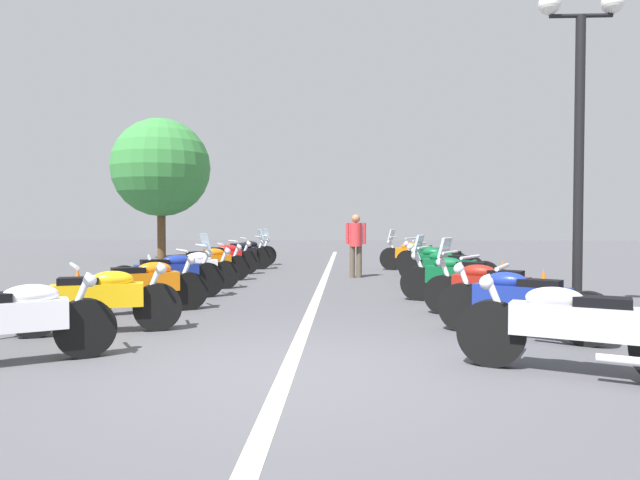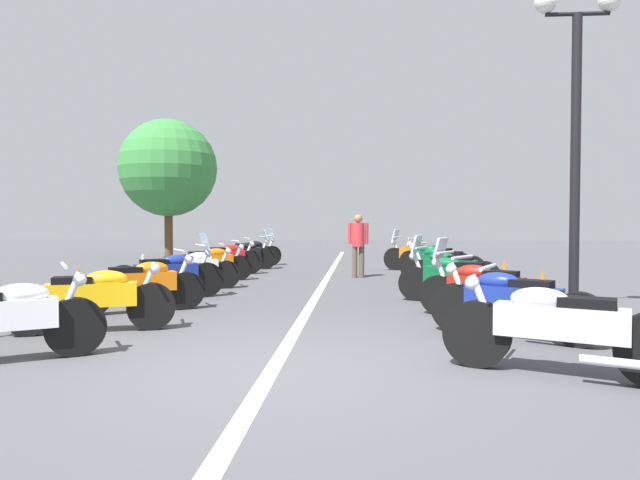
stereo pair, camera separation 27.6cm
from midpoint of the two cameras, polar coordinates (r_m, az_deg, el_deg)
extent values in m
plane|color=#4C4C51|center=(5.43, -3.61, -13.41)|extent=(80.00, 80.00, 0.00)
cube|color=beige|center=(12.58, 0.87, -4.69)|extent=(28.99, 0.16, 0.01)
cylinder|color=black|center=(6.49, -22.60, -8.19)|extent=(0.45, 0.60, 0.62)
cube|color=white|center=(6.44, -28.74, -6.73)|extent=(0.79, 1.03, 0.30)
ellipsoid|color=white|center=(6.41, -27.15, -4.94)|extent=(0.50, 0.58, 0.22)
cylinder|color=silver|center=(6.44, -23.16, -5.58)|extent=(0.21, 0.28, 0.58)
cylinder|color=silver|center=(6.41, -23.56, -2.39)|extent=(0.55, 0.36, 0.04)
sphere|color=silver|center=(6.43, -22.21, -3.79)|extent=(0.14, 0.14, 0.14)
cylinder|color=black|center=(7.74, -15.87, -6.53)|extent=(0.35, 0.63, 0.62)
cylinder|color=black|center=(7.87, -26.69, -6.51)|extent=(0.35, 0.63, 0.62)
cube|color=#EAB214|center=(7.74, -21.34, -5.23)|extent=(0.65, 1.14, 0.30)
ellipsoid|color=#EAB214|center=(7.71, -20.02, -3.75)|extent=(0.42, 0.58, 0.22)
cube|color=black|center=(7.75, -22.98, -3.91)|extent=(0.41, 0.54, 0.12)
cylinder|color=silver|center=(7.70, -16.34, -4.32)|extent=(0.17, 0.30, 0.58)
cylinder|color=silver|center=(7.67, -16.66, -1.65)|extent=(0.60, 0.25, 0.04)
sphere|color=silver|center=(7.68, -15.53, -2.83)|extent=(0.14, 0.14, 0.14)
cylinder|color=silver|center=(8.01, -24.36, -7.01)|extent=(0.27, 0.54, 0.08)
cylinder|color=black|center=(9.42, -12.75, -5.05)|extent=(0.44, 0.60, 0.62)
cylinder|color=black|center=(9.16, -21.52, -5.32)|extent=(0.44, 0.60, 0.62)
cube|color=orange|center=(9.24, -17.08, -4.09)|extent=(0.81, 1.08, 0.30)
ellipsoid|color=orange|center=(9.26, -16.00, -2.83)|extent=(0.49, 0.58, 0.22)
cube|color=black|center=(9.19, -18.45, -3.01)|extent=(0.47, 0.54, 0.12)
cylinder|color=silver|center=(9.37, -13.12, -3.24)|extent=(0.21, 0.28, 0.58)
cylinder|color=silver|center=(9.34, -13.37, -1.04)|extent=(0.55, 0.36, 0.04)
sphere|color=silver|center=(9.38, -12.47, -2.00)|extent=(0.14, 0.14, 0.14)
cylinder|color=silver|center=(9.38, -19.88, -5.71)|extent=(0.36, 0.51, 0.08)
cylinder|color=black|center=(10.90, -10.87, -3.99)|extent=(0.47, 0.64, 0.66)
cylinder|color=black|center=(10.56, -18.66, -4.24)|extent=(0.47, 0.64, 0.66)
cube|color=navy|center=(10.69, -14.71, -3.16)|extent=(0.84, 1.11, 0.30)
ellipsoid|color=navy|center=(10.72, -13.78, -2.07)|extent=(0.50, 0.58, 0.22)
cube|color=black|center=(10.63, -15.88, -2.23)|extent=(0.47, 0.54, 0.12)
cylinder|color=silver|center=(10.86, -11.18, -2.43)|extent=(0.21, 0.28, 0.58)
cylinder|color=silver|center=(10.83, -11.40, -0.53)|extent=(0.55, 0.36, 0.04)
sphere|color=silver|center=(10.88, -10.63, -1.36)|extent=(0.14, 0.14, 0.14)
cylinder|color=silver|center=(10.80, -17.24, -4.62)|extent=(0.36, 0.51, 0.08)
cube|color=silver|center=(10.85, -10.99, -0.15)|extent=(0.37, 0.29, 0.32)
cylinder|color=black|center=(12.25, -8.94, -3.49)|extent=(0.35, 0.61, 0.60)
cylinder|color=black|center=(12.11, -15.89, -3.59)|extent=(0.35, 0.61, 0.60)
cube|color=white|center=(12.14, -12.40, -2.70)|extent=(0.68, 1.15, 0.30)
ellipsoid|color=white|center=(12.15, -11.56, -1.75)|extent=(0.43, 0.58, 0.22)
cube|color=black|center=(12.11, -13.45, -1.87)|extent=(0.42, 0.54, 0.12)
cylinder|color=silver|center=(12.22, -9.22, -2.09)|extent=(0.17, 0.29, 0.58)
cylinder|color=silver|center=(12.19, -9.42, -0.41)|extent=(0.59, 0.27, 0.04)
sphere|color=silver|center=(12.22, -8.72, -1.15)|extent=(0.14, 0.14, 0.14)
cylinder|color=silver|center=(12.31, -14.54, -3.92)|extent=(0.28, 0.54, 0.08)
cylinder|color=black|center=(13.94, -7.68, -2.81)|extent=(0.42, 0.61, 0.62)
cylinder|color=black|center=(13.56, -13.88, -2.98)|extent=(0.42, 0.61, 0.62)
cube|color=orange|center=(13.71, -10.74, -2.15)|extent=(0.81, 1.15, 0.30)
ellipsoid|color=orange|center=(13.75, -10.02, -1.30)|extent=(0.48, 0.58, 0.22)
cube|color=black|center=(13.65, -11.64, -1.41)|extent=(0.46, 0.55, 0.12)
cylinder|color=silver|center=(13.90, -7.92, -1.59)|extent=(0.20, 0.29, 0.58)
cylinder|color=silver|center=(13.87, -8.08, -0.10)|extent=(0.56, 0.34, 0.04)
sphere|color=silver|center=(13.92, -7.49, -0.75)|extent=(0.14, 0.14, 0.14)
cylinder|color=silver|center=(13.80, -12.78, -3.27)|extent=(0.34, 0.52, 0.08)
cylinder|color=black|center=(15.57, -6.63, -2.25)|extent=(0.39, 0.66, 0.66)
cylinder|color=black|center=(15.32, -11.76, -2.34)|extent=(0.39, 0.66, 0.66)
cube|color=red|center=(15.42, -9.18, -1.63)|extent=(0.68, 1.09, 0.30)
ellipsoid|color=red|center=(15.44, -8.52, -0.88)|extent=(0.44, 0.58, 0.22)
cube|color=black|center=(15.37, -9.99, -0.97)|extent=(0.43, 0.54, 0.12)
cylinder|color=silver|center=(15.54, -6.85, -1.15)|extent=(0.18, 0.29, 0.58)
cylinder|color=silver|center=(15.51, -7.00, 0.17)|extent=(0.59, 0.28, 0.04)
sphere|color=silver|center=(15.55, -6.46, -0.41)|extent=(0.14, 0.14, 0.14)
cylinder|color=silver|center=(15.55, -10.82, -2.64)|extent=(0.29, 0.54, 0.08)
cylinder|color=black|center=(17.17, -5.13, -1.86)|extent=(0.39, 0.67, 0.67)
cylinder|color=black|center=(16.87, -9.94, -1.95)|extent=(0.39, 0.67, 0.67)
cube|color=black|center=(17.00, -7.52, -1.30)|extent=(0.69, 1.13, 0.30)
ellipsoid|color=black|center=(17.02, -6.93, -0.62)|extent=(0.44, 0.58, 0.22)
cube|color=black|center=(16.94, -8.25, -0.70)|extent=(0.43, 0.54, 0.12)
cylinder|color=silver|center=(17.14, -5.33, -0.86)|extent=(0.18, 0.29, 0.58)
cylinder|color=silver|center=(17.11, -5.46, 0.34)|extent=(0.59, 0.28, 0.04)
sphere|color=silver|center=(17.15, -4.97, -0.19)|extent=(0.14, 0.14, 0.14)
cylinder|color=silver|center=(17.11, -9.07, -2.23)|extent=(0.29, 0.54, 0.08)
cube|color=silver|center=(17.13, -5.20, 0.57)|extent=(0.38, 0.25, 0.32)
cylinder|color=black|center=(18.70, -4.54, -1.58)|extent=(0.46, 0.63, 0.65)
cylinder|color=black|center=(18.16, -9.04, -1.70)|extent=(0.46, 0.63, 0.65)
cube|color=black|center=(18.41, -6.76, -1.08)|extent=(0.85, 1.15, 0.30)
ellipsoid|color=black|center=(18.46, -6.24, -0.45)|extent=(0.49, 0.58, 0.22)
cube|color=black|center=(18.32, -7.41, -0.53)|extent=(0.47, 0.55, 0.12)
cylinder|color=silver|center=(18.66, -4.72, -0.67)|extent=(0.21, 0.28, 0.58)
cylinder|color=silver|center=(18.63, -4.83, 0.44)|extent=(0.55, 0.35, 0.04)
sphere|color=silver|center=(18.69, -4.41, -0.05)|extent=(0.14, 0.14, 0.14)
cylinder|color=silver|center=(18.44, -8.30, -1.95)|extent=(0.35, 0.51, 0.08)
cube|color=silver|center=(18.66, -4.61, 0.65)|extent=(0.37, 0.29, 0.32)
cylinder|color=black|center=(5.81, 17.06, -9.14)|extent=(0.40, 0.66, 0.66)
cube|color=silver|center=(5.67, 24.62, -7.64)|extent=(0.73, 1.16, 0.30)
ellipsoid|color=silver|center=(5.66, 22.82, -5.59)|extent=(0.45, 0.58, 0.22)
cube|color=black|center=(5.64, 26.89, -5.88)|extent=(0.44, 0.54, 0.12)
cylinder|color=silver|center=(5.75, 17.67, -6.23)|extent=(0.18, 0.29, 0.58)
cylinder|color=silver|center=(5.70, 18.10, -2.66)|extent=(0.58, 0.29, 0.04)
sphere|color=silver|center=(5.74, 16.61, -4.22)|extent=(0.14, 0.14, 0.14)
cylinder|color=silver|center=(5.54, 29.21, -10.87)|extent=(0.30, 0.53, 0.08)
cylinder|color=black|center=(7.55, 14.62, -6.68)|extent=(0.46, 0.61, 0.63)
cylinder|color=black|center=(7.12, 25.94, -7.32)|extent=(0.46, 0.61, 0.63)
cube|color=navy|center=(7.28, 20.12, -5.63)|extent=(0.86, 1.11, 0.30)
ellipsoid|color=navy|center=(7.31, 18.79, -4.00)|extent=(0.50, 0.58, 0.22)
cube|color=black|center=(7.20, 21.82, -4.29)|extent=(0.48, 0.54, 0.12)
cylinder|color=silver|center=(7.49, 15.06, -4.44)|extent=(0.22, 0.28, 0.58)
cylinder|color=silver|center=(7.45, 15.37, -1.70)|extent=(0.54, 0.37, 0.04)
sphere|color=silver|center=(7.52, 14.29, -2.89)|extent=(0.14, 0.14, 0.14)
cylinder|color=silver|center=(7.03, 23.21, -8.19)|extent=(0.37, 0.50, 0.08)
cylinder|color=black|center=(8.90, 12.94, -5.48)|extent=(0.42, 0.60, 0.61)
cylinder|color=black|center=(8.49, 22.16, -5.92)|extent=(0.42, 0.60, 0.61)
cube|color=maroon|center=(8.64, 17.45, -4.53)|extent=(0.79, 1.09, 0.30)
ellipsoid|color=maroon|center=(8.68, 16.32, -3.17)|extent=(0.48, 0.58, 0.22)
cube|color=black|center=(8.57, 18.87, -3.39)|extent=(0.46, 0.55, 0.12)
cylinder|color=silver|center=(8.84, 13.31, -3.57)|extent=(0.21, 0.29, 0.58)
cylinder|color=silver|center=(8.80, 13.57, -1.25)|extent=(0.56, 0.34, 0.04)
sphere|color=silver|center=(8.87, 12.66, -2.26)|extent=(0.14, 0.14, 0.14)
cylinder|color=silver|center=(8.39, 19.94, -6.61)|extent=(0.34, 0.52, 0.08)
cube|color=silver|center=(8.83, 13.09, -0.78)|extent=(0.37, 0.29, 0.32)
cylinder|color=black|center=(10.38, 10.50, -4.39)|extent=(0.38, 0.63, 0.62)
cylinder|color=black|center=(10.04, 18.63, -4.66)|extent=(0.38, 0.63, 0.62)
cube|color=#0C592D|center=(10.17, 14.50, -3.52)|extent=(0.71, 1.15, 0.30)
ellipsoid|color=#0C592D|center=(10.19, 13.53, -2.37)|extent=(0.45, 0.58, 0.22)
cube|color=black|center=(10.10, 15.73, -2.54)|extent=(0.43, 0.54, 0.12)
cylinder|color=silver|center=(10.33, 10.82, -2.74)|extent=(0.18, 0.29, 0.58)
cylinder|color=silver|center=(10.30, 11.05, -0.75)|extent=(0.58, 0.29, 0.04)
sphere|color=silver|center=(10.35, 10.25, -1.62)|extent=(0.14, 0.14, 0.14)
cylinder|color=silver|center=(9.93, 16.76, -5.26)|extent=(0.29, 0.54, 0.08)
cube|color=silver|center=(10.32, 10.62, -0.36)|extent=(0.38, 0.26, 0.32)
cylinder|color=black|center=(12.20, 10.52, -3.43)|extent=(0.39, 0.64, 0.64)
cylinder|color=black|center=(11.85, 17.11, -3.63)|extent=(0.39, 0.64, 0.64)
cube|color=#0C592D|center=(11.99, 13.77, -2.68)|extent=(0.69, 1.10, 0.30)
ellipsoid|color=#0C592D|center=(12.02, 12.95, -1.70)|extent=(0.45, 0.58, 0.22)
cube|color=black|center=(11.92, 14.80, -1.84)|extent=(0.43, 0.54, 0.12)
cylinder|color=silver|center=(12.15, 10.80, -2.03)|extent=(0.18, 0.29, 0.58)
cylinder|color=silver|center=(12.12, 10.99, -0.33)|extent=(0.58, 0.29, 0.04)
sphere|color=silver|center=(12.18, 10.31, -1.08)|extent=(0.14, 0.14, 0.14)
cylinder|color=silver|center=(11.74, 15.57, -4.14)|extent=(0.30, 0.54, 0.08)
cylinder|color=black|center=(13.67, 10.17, -2.82)|extent=(0.38, 0.67, 0.66)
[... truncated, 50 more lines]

